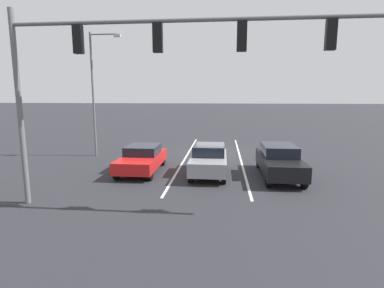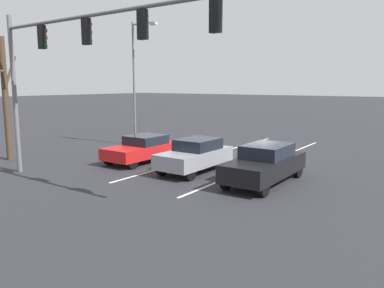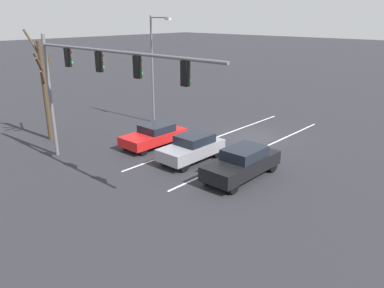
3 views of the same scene
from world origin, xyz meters
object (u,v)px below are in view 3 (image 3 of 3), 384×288
at_px(car_gray_midlane_front, 192,148).
at_px(street_lamp_right_shoulder, 154,63).
at_px(car_red_rightlane_front, 154,135).
at_px(traffic_signal_gantry, 92,73).
at_px(bare_tree_near, 44,86).
at_px(car_black_leftlane_front, 242,163).

bearing_deg(car_gray_midlane_front, street_lamp_right_shoulder, -28.46).
xyz_separation_m(car_red_rightlane_front, street_lamp_right_shoulder, (4.02, -3.82, 3.95)).
distance_m(car_red_rightlane_front, traffic_signal_gantry, 7.04).
height_order(car_gray_midlane_front, bare_tree_near, bare_tree_near).
height_order(traffic_signal_gantry, street_lamp_right_shoulder, street_lamp_right_shoulder).
xyz_separation_m(traffic_signal_gantry, bare_tree_near, (7.56, -1.21, -1.71)).
distance_m(car_red_rightlane_front, bare_tree_near, 7.92).
distance_m(car_black_leftlane_front, car_red_rightlane_front, 7.17).
height_order(traffic_signal_gantry, bare_tree_near, bare_tree_near).
relative_size(traffic_signal_gantry, bare_tree_near, 1.78).
bearing_deg(bare_tree_near, car_gray_midlane_front, -159.96).
bearing_deg(car_red_rightlane_front, bare_tree_near, 32.12).
relative_size(car_red_rightlane_front, bare_tree_near, 0.60).
bearing_deg(car_red_rightlane_front, street_lamp_right_shoulder, -43.54).
bearing_deg(car_gray_midlane_front, traffic_signal_gantry, 64.58).
distance_m(car_black_leftlane_front, traffic_signal_gantry, 8.79).
height_order(car_black_leftlane_front, street_lamp_right_shoulder, street_lamp_right_shoulder).
height_order(car_red_rightlane_front, street_lamp_right_shoulder, street_lamp_right_shoulder).
bearing_deg(traffic_signal_gantry, street_lamp_right_shoulder, -59.06).
distance_m(car_gray_midlane_front, bare_tree_near, 10.86).
distance_m(car_gray_midlane_front, traffic_signal_gantry, 7.00).
relative_size(car_black_leftlane_front, traffic_signal_gantry, 0.37).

